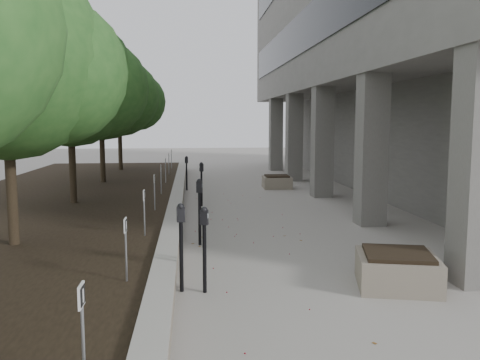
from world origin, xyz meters
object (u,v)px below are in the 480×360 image
parking_meter_1 (205,250)px  parking_meter_2 (181,248)px  planter_back (277,182)px  crabapple_tree_4 (101,112)px  parking_meter_5 (187,173)px  crabapple_tree_3 (70,109)px  crabapple_tree_5 (119,114)px  parking_meter_3 (200,212)px  parking_meter_4 (202,184)px  crabapple_tree_2 (7,102)px  planter_front (397,269)px

parking_meter_1 → parking_meter_2: (-0.37, 0.08, 0.02)m
parking_meter_1 → planter_back: 12.91m
crabapple_tree_4 → parking_meter_5: crabapple_tree_4 is taller
parking_meter_2 → planter_back: size_ratio=1.28×
parking_meter_1 → crabapple_tree_3: bearing=135.2°
crabapple_tree_3 → parking_meter_1: bearing=-62.5°
crabapple_tree_5 → parking_meter_3: crabapple_tree_5 is taller
planter_back → crabapple_tree_3: bearing=-141.8°
parking_meter_2 → planter_back: (3.72, 12.38, -0.46)m
crabapple_tree_4 → planter_back: (6.97, 0.49, -2.85)m
parking_meter_1 → parking_meter_3: parking_meter_3 is taller
parking_meter_4 → parking_meter_5: 3.86m
parking_meter_2 → parking_meter_4: bearing=77.4°
crabapple_tree_2 → parking_meter_4: (3.76, 6.35, -2.40)m
parking_meter_5 → crabapple_tree_3: bearing=-111.3°
parking_meter_3 → crabapple_tree_5: bearing=117.8°
parking_meter_1 → parking_meter_3: 3.13m
crabapple_tree_4 → parking_meter_3: 9.83m
parking_meter_1 → parking_meter_5: bearing=109.5°
parking_meter_1 → parking_meter_3: (-0.02, 3.13, 0.04)m
parking_meter_3 → planter_back: size_ratio=1.31×
planter_back → crabapple_tree_4: bearing=-176.0°
crabapple_tree_2 → parking_meter_5: size_ratio=3.94×
parking_meter_1 → parking_meter_4: size_ratio=0.98×
parking_meter_1 → parking_meter_5: (-0.37, 12.16, -0.02)m
crabapple_tree_4 → parking_meter_2: 12.55m
parking_meter_2 → parking_meter_4: (0.51, 8.24, -0.01)m
crabapple_tree_2 → parking_meter_2: bearing=-30.1°
crabapple_tree_5 → planter_back: (6.97, -4.51, -2.85)m
crabapple_tree_4 → parking_meter_4: 5.76m
crabapple_tree_3 → crabapple_tree_4: (0.00, 5.00, 0.00)m
parking_meter_1 → parking_meter_4: parking_meter_4 is taller
crabapple_tree_5 → parking_meter_5: crabapple_tree_5 is taller
parking_meter_5 → planter_back: parking_meter_5 is taller
crabapple_tree_3 → parking_meter_1: crabapple_tree_3 is taller
parking_meter_3 → parking_meter_5: (-0.36, 9.02, -0.06)m
crabapple_tree_4 → planter_back: crabapple_tree_4 is taller
crabapple_tree_2 → crabapple_tree_5: bearing=90.0°
parking_meter_4 → parking_meter_2: bearing=-108.7°
crabapple_tree_3 → parking_meter_5: (3.25, 5.19, -2.43)m
parking_meter_2 → crabapple_tree_3: bearing=106.2°
parking_meter_3 → planter_front: 4.55m
crabapple_tree_4 → parking_meter_3: size_ratio=3.61×
planter_front → parking_meter_5: bearing=106.5°
crabapple_tree_5 → planter_back: bearing=-32.9°
parking_meter_3 → parking_meter_4: size_ratio=1.04×
crabapple_tree_3 → crabapple_tree_2: bearing=-90.0°
crabapple_tree_5 → parking_meter_1: bearing=-77.9°
planter_front → parking_meter_4: bearing=110.3°
crabapple_tree_4 → planter_front: bearing=-60.3°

